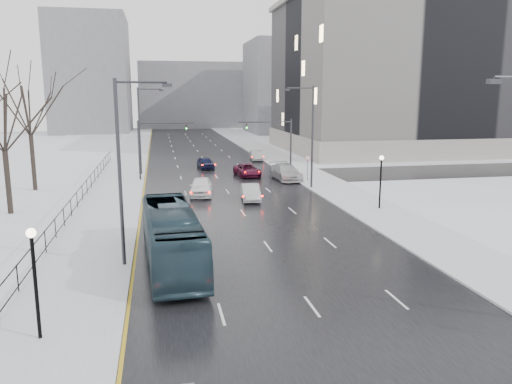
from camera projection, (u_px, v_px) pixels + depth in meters
road at (207, 164)px, 67.13m from camera, size 16.00×150.00×0.04m
cross_road at (218, 178)px, 55.58m from camera, size 130.00×10.00×0.04m
sidewalk_left at (127, 166)px, 65.14m from camera, size 5.00×150.00×0.16m
sidewalk_right at (283, 161)px, 69.11m from camera, size 5.00×150.00×0.16m
park_strip at (50, 168)px, 63.34m from camera, size 14.00×150.00×0.12m
tree_park_d at (11, 215)px, 38.73m from camera, size 8.75×8.75×12.50m
tree_park_e at (36, 191)px, 48.28m from camera, size 9.45×9.45×13.50m
iron_fence at (66, 212)px, 35.61m from camera, size 0.06×70.00×1.30m
streetlight_r_mid at (310, 132)px, 48.35m from camera, size 2.95×0.25×10.00m
streetlight_l_near at (124, 164)px, 25.99m from camera, size 2.95×0.25×10.00m
streetlight_l_far at (141, 126)px, 56.81m from camera, size 2.95×0.25×10.00m
lamppost_l at (34, 268)px, 18.27m from camera, size 0.36×0.36×4.28m
lamppost_r_mid at (381, 174)px, 39.76m from camera, size 0.36×0.36×4.28m
mast_signal_right at (282, 140)px, 56.18m from camera, size 6.10×0.33×6.50m
mast_signal_left at (149, 143)px, 53.41m from camera, size 6.10×0.33×6.50m
no_uturn_sign at (308, 160)px, 53.03m from camera, size 0.60×0.06×2.70m
civic_building at (408, 82)px, 83.17m from camera, size 41.00×31.00×24.80m
bldg_far_right at (297, 87)px, 123.30m from camera, size 24.00×20.00×22.00m
bldg_far_left at (91, 75)px, 122.89m from camera, size 18.00×22.00×28.00m
bldg_far_center at (193, 95)px, 143.21m from camera, size 30.00×18.00×18.00m
bus at (172, 237)px, 26.89m from camera, size 3.33×11.48×3.16m
sedan_center_near at (201, 187)px, 45.77m from camera, size 2.60×5.17×1.69m
sedan_right_near at (251, 192)px, 43.81m from camera, size 1.89×4.43×1.42m
sedan_right_cross at (247, 170)px, 56.77m from camera, size 2.79×5.20×1.39m
sedan_right_far at (286, 172)px, 54.32m from camera, size 2.80×6.09×1.72m
sedan_center_far at (205, 163)px, 62.69m from camera, size 2.15×4.39×1.44m
sedan_right_distant at (256, 155)px, 70.45m from camera, size 1.84×4.36×1.40m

